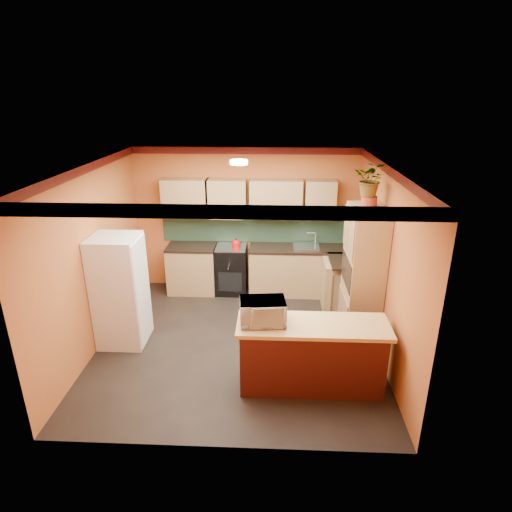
{
  "coord_description": "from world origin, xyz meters",
  "views": [
    {
      "loc": [
        0.54,
        -5.68,
        3.63
      ],
      "look_at": [
        0.26,
        0.45,
        1.26
      ],
      "focal_mm": 30.0,
      "sensor_mm": 36.0,
      "label": 1
    }
  ],
  "objects_px": {
    "pantry": "(362,277)",
    "breakfast_bar": "(311,357)",
    "base_cabinets_back": "(264,271)",
    "stove": "(232,269)",
    "fridge": "(120,291)",
    "microwave": "(262,312)"
  },
  "relations": [
    {
      "from": "stove",
      "to": "pantry",
      "type": "height_order",
      "value": "pantry"
    },
    {
      "from": "base_cabinets_back",
      "to": "breakfast_bar",
      "type": "distance_m",
      "value": 2.89
    },
    {
      "from": "base_cabinets_back",
      "to": "stove",
      "type": "distance_m",
      "value": 0.63
    },
    {
      "from": "stove",
      "to": "pantry",
      "type": "relative_size",
      "value": 0.43
    },
    {
      "from": "stove",
      "to": "breakfast_bar",
      "type": "height_order",
      "value": "stove"
    },
    {
      "from": "base_cabinets_back",
      "to": "stove",
      "type": "height_order",
      "value": "stove"
    },
    {
      "from": "stove",
      "to": "microwave",
      "type": "bearing_deg",
      "value": -76.44
    },
    {
      "from": "stove",
      "to": "breakfast_bar",
      "type": "bearing_deg",
      "value": -64.99
    },
    {
      "from": "base_cabinets_back",
      "to": "breakfast_bar",
      "type": "height_order",
      "value": "same"
    },
    {
      "from": "pantry",
      "to": "breakfast_bar",
      "type": "bearing_deg",
      "value": -124.29
    },
    {
      "from": "pantry",
      "to": "fridge",
      "type": "bearing_deg",
      "value": -176.47
    },
    {
      "from": "breakfast_bar",
      "to": "stove",
      "type": "bearing_deg",
      "value": 115.01
    },
    {
      "from": "stove",
      "to": "fridge",
      "type": "bearing_deg",
      "value": -128.86
    },
    {
      "from": "fridge",
      "to": "microwave",
      "type": "height_order",
      "value": "fridge"
    },
    {
      "from": "stove",
      "to": "breakfast_bar",
      "type": "relative_size",
      "value": 0.51
    },
    {
      "from": "pantry",
      "to": "breakfast_bar",
      "type": "relative_size",
      "value": 1.17
    },
    {
      "from": "base_cabinets_back",
      "to": "microwave",
      "type": "xyz_separation_m",
      "value": [
        0.05,
        -2.8,
        0.65
      ]
    },
    {
      "from": "base_cabinets_back",
      "to": "pantry",
      "type": "height_order",
      "value": "pantry"
    },
    {
      "from": "fridge",
      "to": "pantry",
      "type": "height_order",
      "value": "pantry"
    },
    {
      "from": "stove",
      "to": "base_cabinets_back",
      "type": "bearing_deg",
      "value": 0.0
    },
    {
      "from": "base_cabinets_back",
      "to": "breakfast_bar",
      "type": "relative_size",
      "value": 2.03
    },
    {
      "from": "fridge",
      "to": "microwave",
      "type": "xyz_separation_m",
      "value": [
        2.15,
        -0.97,
        0.24
      ]
    }
  ]
}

